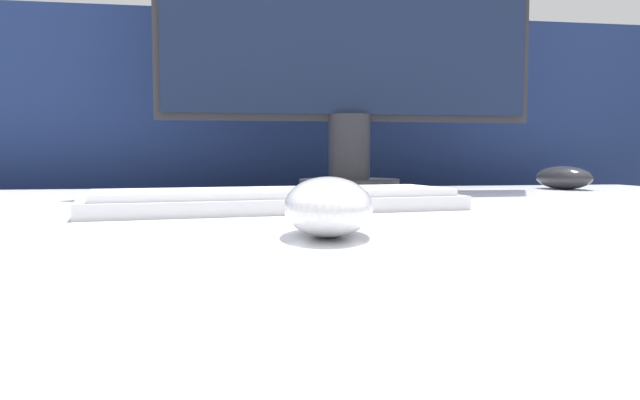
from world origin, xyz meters
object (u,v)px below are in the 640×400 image
Objects in this scene: keyboard at (275,200)px; monitor at (350,11)px; computer_mouse_far at (564,178)px; computer_mouse_near at (328,206)px.

monitor is (0.17, 0.38, 0.30)m from keyboard.
monitor is 5.04× the size of computer_mouse_far.
computer_mouse_near is at bearing -103.81° from monitor.
keyboard is at bearing -113.97° from monitor.
monitor is 0.49m from computer_mouse_far.
monitor is at bearing 84.82° from computer_mouse_near.
computer_mouse_near is 0.20× the size of monitor.
monitor reaches higher than keyboard.
keyboard is (-0.02, 0.23, -0.01)m from computer_mouse_near.
computer_mouse_far reaches higher than keyboard.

